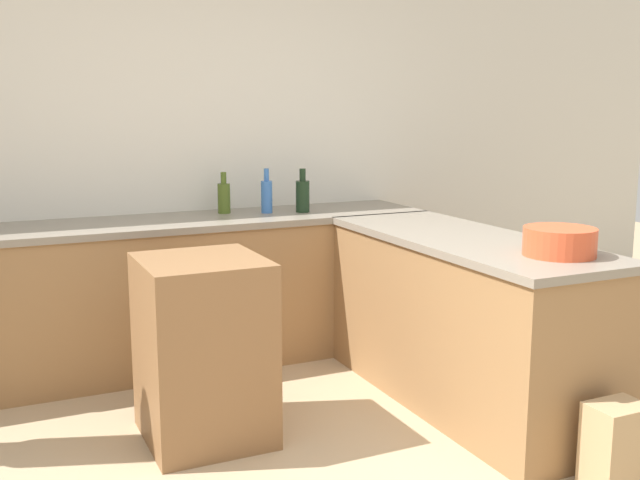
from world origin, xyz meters
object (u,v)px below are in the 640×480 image
(island_table, at_px, (203,349))
(wine_bottle_dark, at_px, (303,195))
(mixing_bowl, at_px, (559,242))
(olive_oil_bottle, at_px, (224,197))
(paper_bag, at_px, (616,447))
(water_bottle_blue, at_px, (267,195))

(island_table, height_order, wine_bottle_dark, wine_bottle_dark)
(island_table, distance_m, mixing_bowl, 1.73)
(olive_oil_bottle, bearing_deg, island_table, -112.45)
(paper_bag, bearing_deg, olive_oil_bottle, 110.46)
(olive_oil_bottle, distance_m, water_bottle_blue, 0.27)
(olive_oil_bottle, bearing_deg, paper_bag, -69.54)
(wine_bottle_dark, bearing_deg, olive_oil_bottle, 160.91)
(olive_oil_bottle, relative_size, paper_bag, 0.70)
(olive_oil_bottle, relative_size, water_bottle_blue, 0.93)
(island_table, height_order, olive_oil_bottle, olive_oil_bottle)
(water_bottle_blue, bearing_deg, mixing_bowl, -68.88)
(water_bottle_blue, bearing_deg, olive_oil_bottle, 158.81)
(mixing_bowl, xyz_separation_m, water_bottle_blue, (-0.72, 1.86, 0.05))
(mixing_bowl, relative_size, paper_bag, 0.88)
(olive_oil_bottle, height_order, wine_bottle_dark, wine_bottle_dark)
(paper_bag, bearing_deg, island_table, 139.21)
(wine_bottle_dark, xyz_separation_m, water_bottle_blue, (-0.22, 0.07, 0.00))
(island_table, xyz_separation_m, water_bottle_blue, (0.75, 1.11, 0.58))
(mixing_bowl, relative_size, water_bottle_blue, 1.16)
(water_bottle_blue, bearing_deg, island_table, -124.07)
(olive_oil_bottle, distance_m, wine_bottle_dark, 0.50)
(olive_oil_bottle, height_order, paper_bag, olive_oil_bottle)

